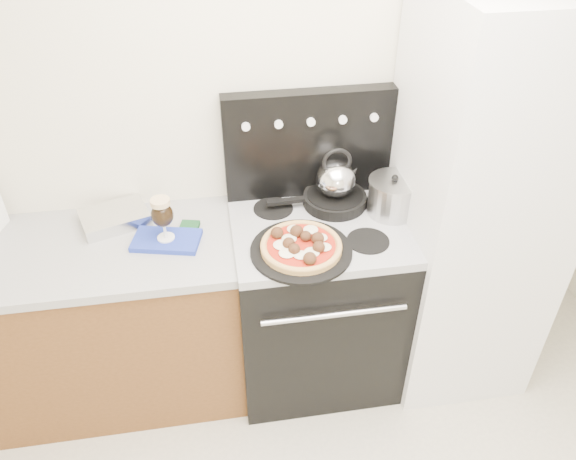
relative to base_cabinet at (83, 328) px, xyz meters
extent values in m
cube|color=beige|center=(1.02, 0.30, 0.82)|extent=(3.50, 0.01, 2.50)
cube|color=brown|center=(0.00, 0.00, 0.00)|extent=(1.45, 0.60, 0.86)
cube|color=#A7A7A7|center=(0.00, 0.00, 0.45)|extent=(1.48, 0.63, 0.04)
cube|color=black|center=(1.10, -0.02, 0.01)|extent=(0.76, 0.65, 0.88)
cube|color=#ADADB2|center=(1.10, -0.02, 0.47)|extent=(0.76, 0.65, 0.04)
cube|color=black|center=(1.10, 0.25, 0.74)|extent=(0.76, 0.08, 0.50)
cube|color=silver|center=(1.80, -0.05, 0.52)|extent=(0.64, 0.68, 1.90)
cube|color=white|center=(0.22, 0.16, 0.50)|extent=(0.33, 0.28, 0.06)
cube|color=#2236AE|center=(0.45, -0.02, 0.48)|extent=(0.31, 0.22, 0.02)
cylinder|color=black|center=(1.00, -0.20, 0.50)|extent=(0.54, 0.54, 0.01)
cylinder|color=black|center=(1.21, 0.12, 0.52)|extent=(0.30, 0.30, 0.05)
cylinder|color=#B4B4B4|center=(1.44, 0.02, 0.57)|extent=(0.26, 0.26, 0.16)
camera|label=1|loc=(0.66, -1.95, 1.94)|focal=35.00mm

